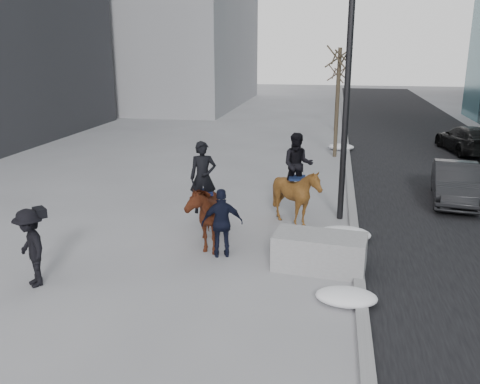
% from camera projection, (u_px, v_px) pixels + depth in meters
% --- Properties ---
extents(ground, '(120.00, 120.00, 0.00)m').
position_uv_depth(ground, '(231.00, 265.00, 12.25)').
color(ground, gray).
rests_on(ground, ground).
extents(road, '(8.00, 90.00, 0.01)m').
position_uv_depth(road, '(450.00, 177.00, 20.48)').
color(road, black).
rests_on(road, ground).
extents(curb, '(0.25, 90.00, 0.12)m').
position_uv_depth(curb, '(349.00, 171.00, 21.16)').
color(curb, gray).
rests_on(curb, ground).
extents(planter, '(2.24, 1.31, 0.85)m').
position_uv_depth(planter, '(320.00, 252.00, 11.95)').
color(planter, '#939396').
rests_on(planter, ground).
extents(car_near, '(1.90, 4.12, 1.31)m').
position_uv_depth(car_near, '(455.00, 183.00, 17.09)').
color(car_near, black).
rests_on(car_near, ground).
extents(car_far, '(2.57, 4.81, 1.33)m').
position_uv_depth(car_far, '(467.00, 139.00, 24.99)').
color(car_far, black).
rests_on(car_far, ground).
extents(tree_near, '(1.20, 1.20, 5.59)m').
position_uv_depth(tree_near, '(338.00, 97.00, 23.51)').
color(tree_near, '#372B20').
rests_on(tree_near, ground).
extents(tree_far, '(1.20, 1.20, 4.23)m').
position_uv_depth(tree_far, '(337.00, 96.00, 31.18)').
color(tree_far, '#3B3022').
rests_on(tree_far, ground).
extents(mounted_left, '(1.58, 2.33, 2.76)m').
position_uv_depth(mounted_left, '(202.00, 208.00, 13.23)').
color(mounted_left, '#511E10').
rests_on(mounted_left, ground).
extents(mounted_right, '(1.54, 1.71, 2.72)m').
position_uv_depth(mounted_right, '(297.00, 189.00, 14.74)').
color(mounted_right, '#492B0E').
rests_on(mounted_right, ground).
extents(feeder, '(1.11, 0.99, 1.75)m').
position_uv_depth(feeder, '(222.00, 223.00, 12.54)').
color(feeder, black).
rests_on(feeder, ground).
extents(camera_crew, '(1.28, 1.24, 1.75)m').
position_uv_depth(camera_crew, '(31.00, 248.00, 11.00)').
color(camera_crew, black).
rests_on(camera_crew, ground).
extents(lamppost, '(0.25, 1.22, 9.09)m').
position_uv_depth(lamppost, '(349.00, 50.00, 14.26)').
color(lamppost, black).
rests_on(lamppost, ground).
extents(snow_piles, '(1.44, 17.05, 0.36)m').
position_uv_depth(snow_piles, '(343.00, 203.00, 16.50)').
color(snow_piles, white).
rests_on(snow_piles, ground).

